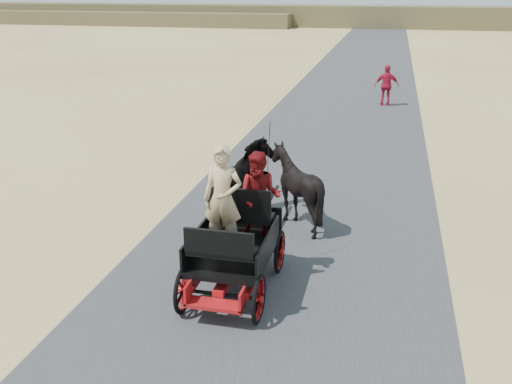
% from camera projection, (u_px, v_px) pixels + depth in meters
% --- Properties ---
extents(ground, '(140.00, 140.00, 0.00)m').
position_uv_depth(ground, '(280.00, 270.00, 10.48)').
color(ground, tan).
extents(road, '(6.00, 140.00, 0.01)m').
position_uv_depth(road, '(280.00, 270.00, 10.48)').
color(road, '#38383A').
rests_on(road, ground).
extents(ridge_far, '(140.00, 6.00, 2.40)m').
position_uv_depth(ridge_far, '(381.00, 17.00, 66.69)').
color(ridge_far, brown).
rests_on(ridge_far, ground).
extents(ridge_near, '(40.00, 4.00, 1.60)m').
position_uv_depth(ridge_near, '(129.00, 19.00, 69.61)').
color(ridge_near, brown).
rests_on(ridge_near, ground).
extents(carriage, '(1.30, 2.40, 0.72)m').
position_uv_depth(carriage, '(235.00, 269.00, 9.75)').
color(carriage, black).
rests_on(carriage, ground).
extents(horse_left, '(0.91, 2.01, 1.70)m').
position_uv_depth(horse_left, '(246.00, 184.00, 12.44)').
color(horse_left, black).
rests_on(horse_left, ground).
extents(horse_right, '(1.37, 1.54, 1.70)m').
position_uv_depth(horse_right, '(296.00, 187.00, 12.20)').
color(horse_right, black).
rests_on(horse_right, ground).
extents(driver_man, '(0.66, 0.43, 1.80)m').
position_uv_depth(driver_man, '(223.00, 199.00, 9.40)').
color(driver_man, tan).
rests_on(driver_man, carriage).
extents(passenger_woman, '(0.77, 0.60, 1.58)m').
position_uv_depth(passenger_woman, '(260.00, 196.00, 9.84)').
color(passenger_woman, '#660C0F').
rests_on(passenger_woman, carriage).
extents(pedestrian, '(1.04, 0.50, 1.73)m').
position_uv_depth(pedestrian, '(387.00, 85.00, 24.16)').
color(pedestrian, '#A91330').
rests_on(pedestrian, ground).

